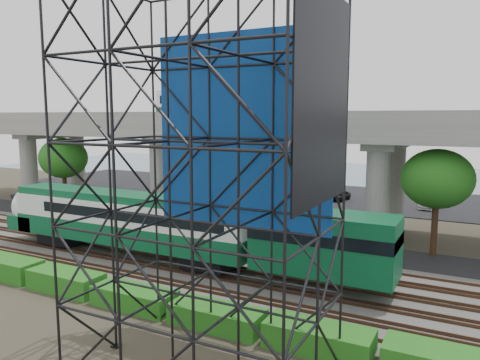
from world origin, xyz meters
The scene contains 13 objects.
ground centered at (0.00, 0.00, 0.00)m, with size 140.00×140.00×0.00m, color #474233.
ballast_bed centered at (0.00, 2.00, 0.10)m, with size 90.00×12.00×0.20m, color slate.
service_road centered at (0.00, 10.50, 0.04)m, with size 90.00×5.00×0.08m, color black.
parking_lot centered at (0.00, 34.00, 0.04)m, with size 90.00×18.00×0.08m, color black.
harbor_water centered at (0.00, 56.00, 0.01)m, with size 140.00×40.00×0.03m, color #466673.
rail_tracks centered at (0.00, 2.00, 0.28)m, with size 90.00×9.52×0.16m.
commuter_train centered at (-2.68, 2.00, 2.88)m, with size 29.30×3.06×4.30m.
overpass centered at (-0.44, 16.00, 8.21)m, with size 80.00×12.00×12.40m.
scaffold_tower centered at (7.61, -7.98, 7.47)m, with size 9.36×6.36×15.00m.
hedge_strip centered at (1.01, -4.30, 0.56)m, with size 34.60×1.80×1.20m.
trees centered at (-4.67, 16.17, 5.57)m, with size 40.94×16.94×7.69m.
suv centered at (-5.44, 11.28, 0.80)m, with size 2.40×5.20×1.44m, color black.
parked_cars centered at (0.92, 33.46, 0.67)m, with size 39.36×9.44×1.29m.
Camera 1 is at (16.71, -22.48, 9.95)m, focal length 35.00 mm.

